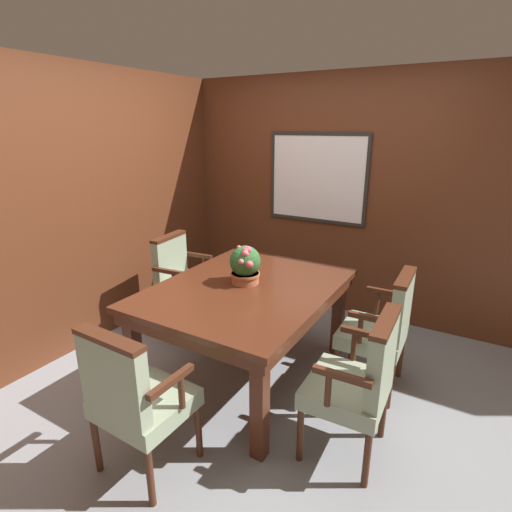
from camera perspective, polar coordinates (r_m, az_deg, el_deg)
name	(u,v)px	position (r m, az deg, el deg)	size (l,w,h in m)	color
ground_plane	(249,379)	(3.35, -1.00, -17.22)	(14.00, 14.00, 0.00)	gray
wall_back	(330,197)	(4.29, 10.57, 8.27)	(7.20, 0.08, 2.45)	#5B2D19
wall_left	(95,209)	(3.91, -22.05, 6.28)	(0.06, 7.20, 2.45)	#5B2D19
dining_table	(246,298)	(3.09, -1.42, -5.97)	(1.25, 1.59, 0.77)	#4C2314
chair_right_near	(359,379)	(2.51, 14.49, -16.61)	(0.48, 0.56, 0.95)	#472314
chair_head_near	(134,395)	(2.42, -17.03, -18.42)	(0.55, 0.47, 0.95)	#472314
chair_right_far	(383,325)	(3.15, 17.65, -9.39)	(0.47, 0.56, 0.95)	#472314
chair_left_far	(181,278)	(3.95, -10.62, -3.10)	(0.50, 0.58, 0.95)	#472314
potted_plant	(245,265)	(3.06, -1.55, -1.23)	(0.24, 0.27, 0.31)	#B2603D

